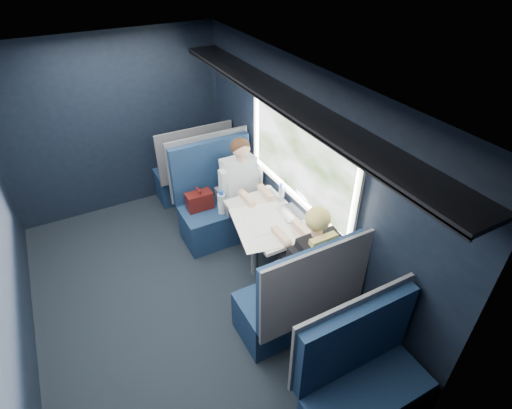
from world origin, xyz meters
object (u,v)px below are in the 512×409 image
seat_bay_far (296,301)px  laptop (296,207)px  bottle_small (281,193)px  table (267,223)px  seat_row_front (193,172)px  man (243,186)px  seat_row_back (361,385)px  woman (310,257)px  cup (268,190)px  seat_bay_near (219,205)px

seat_bay_far → laptop: bearing=58.6°
seat_bay_far → bottle_small: bearing=66.1°
table → seat_row_front: seat_row_front is taller
man → bottle_small: size_ratio=6.07×
seat_row_back → bottle_small: 2.10m
man → table: bearing=-95.5°
laptop → seat_row_back: bearing=-106.0°
seat_row_front → woman: bearing=-84.3°
table → bottle_small: 0.40m
man → laptop: man is taller
man → woman: (0.00, -1.41, 0.01)m
seat_row_front → man: 1.17m
laptop → cup: (-0.09, 0.43, -0.02)m
bottle_small → seat_bay_far: bearing=-113.9°
seat_row_front → woman: woman is taller
seat_bay_far → man: size_ratio=0.95×
table → seat_bay_far: 0.93m
seat_row_front → bottle_small: 1.71m
seat_bay_far → table: bearing=78.2°
seat_bay_far → man: 1.62m
seat_bay_far → bottle_small: 1.26m
laptop → woman: bearing=-111.0°
seat_bay_near → cup: 0.74m
table → man: 0.70m
seat_bay_far → seat_row_back: seat_bay_far is taller
table → seat_row_front: 1.82m
table → seat_bay_far: seat_bay_far is taller
table → man: man is taller
seat_row_back → cup: seat_row_back is taller
seat_bay_far → laptop: 1.04m
bottle_small → cup: bottle_small is taller
bottle_small → woman: bearing=-104.1°
woman → seat_row_front: bearing=95.7°
table → cup: size_ratio=10.42×
seat_bay_far → woman: size_ratio=0.95×
seat_row_front → man: bearing=-77.2°
seat_bay_far → bottle_small: seat_bay_far is taller
cup → laptop: bearing=-78.4°
table → woman: (0.07, -0.71, 0.06)m
seat_row_front → cup: 1.52m
seat_row_back → man: 2.53m
bottle_small → seat_bay_near: bearing=126.3°
bottle_small → table: bearing=-145.0°
woman → laptop: bearing=69.0°
table → seat_row_back: 1.82m
seat_bay_near → woman: bearing=-80.7°
seat_row_back → woman: 1.16m
woman → laptop: size_ratio=3.93×
woman → bottle_small: woman is taller
seat_row_front → cup: (0.41, -1.41, 0.38)m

